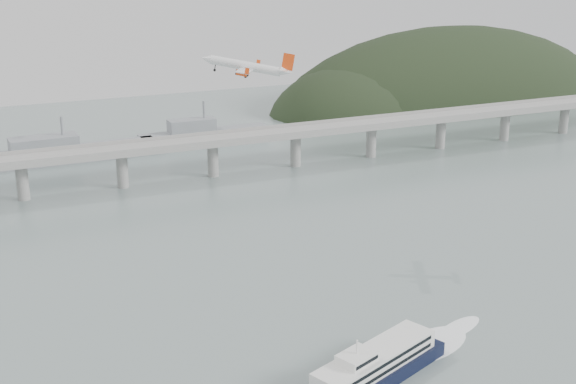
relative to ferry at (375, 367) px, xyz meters
name	(u,v)px	position (x,y,z in m)	size (l,w,h in m)	color
ground	(359,349)	(5.13, 18.19, -4.53)	(900.00, 900.00, 0.00)	slate
bridge	(175,149)	(3.98, 218.19, 13.11)	(800.00, 22.00, 23.90)	gray
headland	(461,120)	(290.31, 349.94, -23.88)	(365.00, 155.00, 156.00)	black
ferry	(375,367)	(0.00, 0.00, 0.00)	(84.51, 40.30, 16.72)	black
airliner	(248,67)	(-3.23, 90.12, 75.34)	(31.29, 29.48, 9.20)	white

